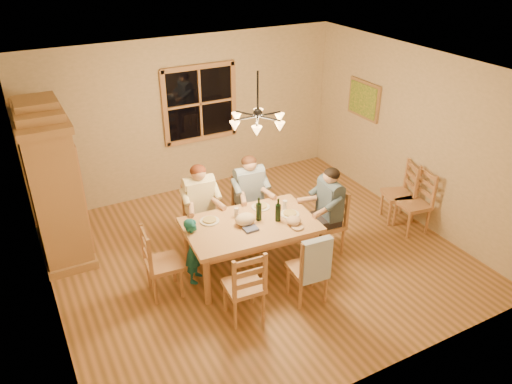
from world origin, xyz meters
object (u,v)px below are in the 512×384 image
adult_plaid_man (250,187)px  chair_spare_back (396,203)px  chair_far_left (202,229)px  chair_near_left (244,296)px  armoire (54,186)px  adult_woman (200,197)px  chair_spare_front (412,213)px  chair_near_right (307,278)px  wine_bottle_a (259,209)px  child (194,250)px  dining_table (250,230)px  adult_slate_man (329,200)px  wine_bottle_b (278,210)px  chandelier (258,120)px  chair_far_right (250,218)px  chair_end_left (164,273)px  chair_end_right (326,233)px

adult_plaid_man → chair_spare_back: (2.30, -0.69, -0.54)m
chair_far_left → chair_near_left: size_ratio=1.00×
armoire → adult_plaid_man: 2.75m
adult_woman → chair_spare_back: (3.06, -0.74, -0.54)m
adult_plaid_man → chair_spare_front: bearing=160.2°
chair_near_right → wine_bottle_a: (-0.22, 0.88, 0.62)m
chair_near_left → adult_plaid_man: size_ratio=1.13×
child → chair_spare_front: 3.48m
dining_table → adult_plaid_man: (0.40, 0.79, 0.18)m
wine_bottle_a → adult_slate_man: bearing=-6.6°
dining_table → chair_spare_front: 2.73m
wine_bottle_b → chandelier: bearing=106.6°
chair_near_right → adult_plaid_man: adult_plaid_man is taller
chair_far_left → wine_bottle_b: bearing=131.5°
chandelier → dining_table: chandelier is taller
chandelier → adult_woman: size_ratio=0.88×
armoire → chair_far_left: armoire is taller
adult_slate_man → child: bearing=87.0°
adult_woman → chair_spare_front: bearing=164.8°
dining_table → child: child is taller
chair_far_right → adult_woman: bearing=0.0°
chair_spare_front → adult_plaid_man: bearing=73.4°
chandelier → chair_far_left: chandelier is taller
chair_end_left → chair_spare_front: same height
adult_plaid_man → adult_slate_man: same height
dining_table → wine_bottle_a: wine_bottle_a is taller
chair_far_left → adult_woman: adult_woman is taller
armoire → chair_spare_back: (4.87, -1.62, -0.75)m
chair_end_left → chair_spare_back: size_ratio=1.00×
chair_end_right → chair_spare_front: same height
armoire → dining_table: 2.80m
adult_woman → chair_spare_back: bearing=170.8°
chandelier → chair_near_right: (0.12, -1.10, -1.77)m
chair_far_left → chair_spare_back: same height
chandelier → adult_slate_man: 1.60m
chandelier → child: size_ratio=0.81×
adult_woman → wine_bottle_a: adult_woman is taller
chair_near_right → chair_spare_front: (2.33, 0.60, 0.00)m
wine_bottle_a → dining_table: bearing=-168.6°
chair_near_left → chair_spare_back: 3.31m
adult_plaid_man → chair_near_right: bearing=93.4°
chair_end_left → chair_far_left: bearing=136.7°
chair_near_right → child: bearing=142.4°
chair_end_right → wine_bottle_b: wine_bottle_b is taller
chair_far_right → adult_plaid_man: (0.00, 0.00, 0.54)m
chair_near_left → wine_bottle_b: wine_bottle_b is taller
chair_far_left → chair_spare_front: 3.25m
chair_end_left → wine_bottle_b: (1.55, -0.21, 0.62)m
chair_far_right → adult_plaid_man: bearing=-0.0°
chair_near_left → adult_slate_man: bearing=26.6°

